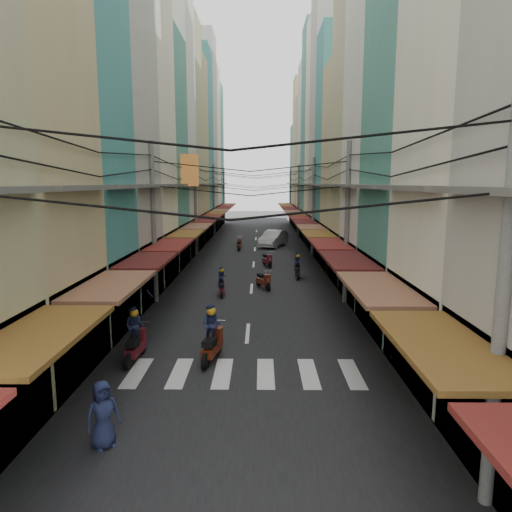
# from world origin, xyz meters

# --- Properties ---
(ground) EXTENTS (160.00, 160.00, 0.00)m
(ground) POSITION_xyz_m (0.00, 0.00, 0.00)
(ground) COLOR slate
(ground) RESTS_ON ground
(road) EXTENTS (10.00, 80.00, 0.02)m
(road) POSITION_xyz_m (0.00, 20.00, 0.01)
(road) COLOR black
(road) RESTS_ON ground
(sidewalk_left) EXTENTS (3.00, 80.00, 0.06)m
(sidewalk_left) POSITION_xyz_m (-6.50, 20.00, 0.03)
(sidewalk_left) COLOR slate
(sidewalk_left) RESTS_ON ground
(sidewalk_right) EXTENTS (3.00, 80.00, 0.06)m
(sidewalk_right) POSITION_xyz_m (6.50, 20.00, 0.03)
(sidewalk_right) COLOR slate
(sidewalk_right) RESTS_ON ground
(crosswalk) EXTENTS (7.55, 2.40, 0.01)m
(crosswalk) POSITION_xyz_m (-0.00, -6.00, 0.03)
(crosswalk) COLOR silver
(crosswalk) RESTS_ON ground
(building_row_left) EXTENTS (7.80, 67.67, 23.70)m
(building_row_left) POSITION_xyz_m (-7.92, 16.56, 9.78)
(building_row_left) COLOR silver
(building_row_left) RESTS_ON ground
(building_row_right) EXTENTS (7.80, 68.98, 22.59)m
(building_row_right) POSITION_xyz_m (7.92, 16.45, 9.41)
(building_row_right) COLOR teal
(building_row_right) RESTS_ON ground
(utility_poles) EXTENTS (10.20, 66.13, 8.20)m
(utility_poles) POSITION_xyz_m (0.00, 15.01, 6.59)
(utility_poles) COLOR slate
(utility_poles) RESTS_ON ground
(white_car) EXTENTS (5.97, 3.98, 1.96)m
(white_car) POSITION_xyz_m (1.77, 23.88, 0.00)
(white_car) COLOR silver
(white_car) RESTS_ON ground
(bicycle) EXTENTS (1.54, 0.94, 1.00)m
(bicycle) POSITION_xyz_m (7.10, -0.42, 0.00)
(bicycle) COLOR black
(bicycle) RESTS_ON ground
(moving_scooters) EXTENTS (7.26, 28.26, 2.02)m
(moving_scooters) POSITION_xyz_m (-0.86, 3.51, 0.55)
(moving_scooters) COLOR black
(moving_scooters) RESTS_ON ground
(parked_scooters) EXTENTS (13.10, 14.99, 0.98)m
(parked_scooters) POSITION_xyz_m (4.55, -3.20, 0.47)
(parked_scooters) COLOR black
(parked_scooters) RESTS_ON ground
(pedestrians) EXTENTS (13.08, 19.15, 2.16)m
(pedestrians) POSITION_xyz_m (-3.67, -1.01, 1.02)
(pedestrians) COLOR black
(pedestrians) RESTS_ON ground
(market_umbrella) EXTENTS (2.49, 2.49, 2.62)m
(market_umbrella) POSITION_xyz_m (6.94, -7.16, 2.31)
(market_umbrella) COLOR #B2B2B7
(market_umbrella) RESTS_ON ground
(traffic_sign) EXTENTS (0.10, 0.58, 2.62)m
(traffic_sign) POSITION_xyz_m (5.91, -1.11, 1.88)
(traffic_sign) COLOR slate
(traffic_sign) RESTS_ON ground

